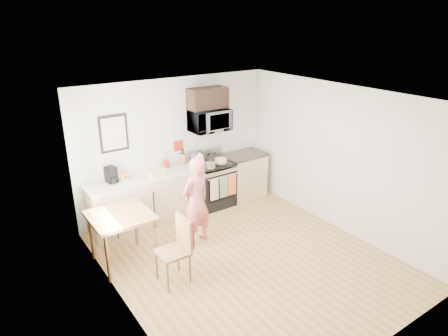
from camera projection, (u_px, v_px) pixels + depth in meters
floor at (247, 259)px, 6.39m from camera, size 4.60×4.60×0.00m
back_wall at (176, 146)px, 7.69m from camera, size 4.00×0.04×2.60m
front_wall at (385, 257)px, 4.16m from camera, size 4.00×0.04×2.60m
left_wall at (120, 222)px, 4.86m from camera, size 0.04×4.60×2.60m
right_wall at (339, 159)px, 6.98m from camera, size 0.04×4.60×2.60m
ceiling at (251, 98)px, 5.46m from camera, size 4.00×4.60×0.04m
window at (99, 181)px, 5.41m from camera, size 0.06×1.40×1.50m
cabinet_left at (147, 201)px, 7.34m from camera, size 2.10×0.60×0.90m
countertop_left at (145, 178)px, 7.17m from camera, size 2.14×0.64×0.04m
cabinet_right at (243, 176)px, 8.52m from camera, size 0.84×0.60×0.90m
countertop_right at (244, 155)px, 8.35m from camera, size 0.88×0.64×0.04m
range at (213, 185)px, 8.09m from camera, size 0.76×0.70×1.16m
microwave at (209, 120)px, 7.69m from camera, size 0.76×0.51×0.42m
upper_cabinet at (208, 98)px, 7.58m from camera, size 0.76×0.35×0.40m
wall_art at (114, 133)px, 6.88m from camera, size 0.50×0.04×0.65m
wall_trivet at (178, 145)px, 7.71m from camera, size 0.20×0.02×0.20m
person at (196, 201)px, 6.61m from camera, size 0.63×0.49×1.54m
dining_table at (121, 220)px, 6.07m from camera, size 0.90×0.90×0.84m
chair at (181, 240)px, 5.72m from camera, size 0.47×0.42×1.00m
knife_block at (183, 159)px, 7.78m from camera, size 0.14×0.15×0.20m
utensil_crock at (166, 161)px, 7.55m from camera, size 0.11×0.11×0.32m
fruit_bowl at (125, 177)px, 7.05m from camera, size 0.30×0.30×0.11m
milk_carton at (116, 173)px, 6.96m from camera, size 0.13×0.13×0.27m
coffee_maker at (111, 175)px, 6.88m from camera, size 0.20×0.25×0.28m
bread_bag at (157, 173)px, 7.16m from camera, size 0.36×0.22×0.12m
cake at (221, 161)px, 7.85m from camera, size 0.29×0.29×0.10m
kettle at (199, 157)px, 7.89m from camera, size 0.18×0.18×0.23m
pot at (210, 165)px, 7.62m from camera, size 0.20×0.31×0.10m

